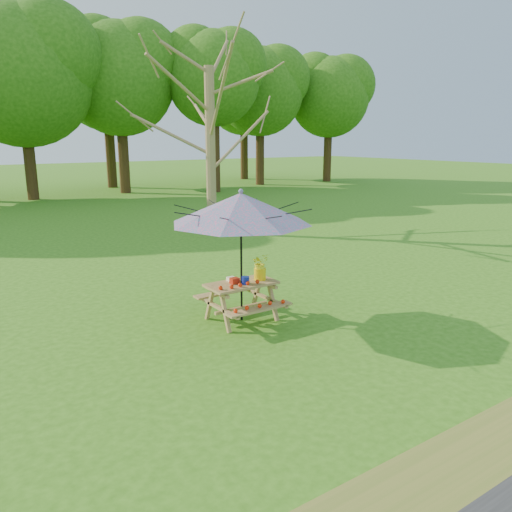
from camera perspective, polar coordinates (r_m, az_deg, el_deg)
picnic_table at (r=8.63m, az=-1.65°, el=-5.27°), size 1.20×1.32×0.67m
patio_umbrella at (r=8.25m, az=-1.73°, el=5.47°), size 2.46×2.46×2.27m
produce_bins at (r=8.49m, az=-2.02°, el=-2.78°), size 0.27×0.43×0.13m
tomatoes_row at (r=8.29m, az=-1.88°, el=-3.30°), size 0.77×0.13×0.07m
flower_bucket at (r=8.64m, az=0.46°, el=-1.15°), size 0.28×0.25×0.46m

